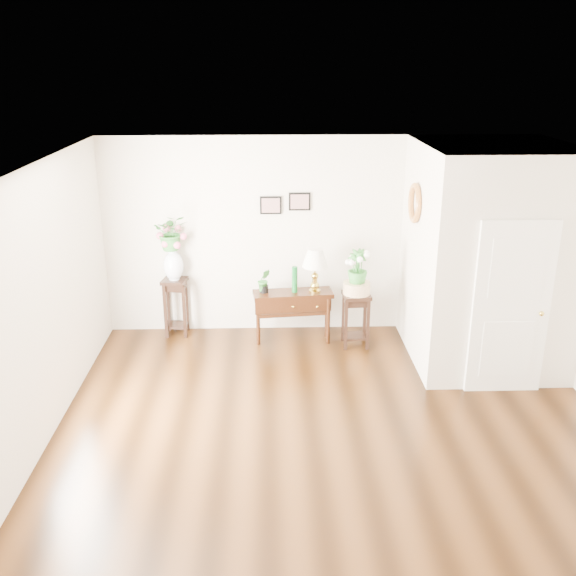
{
  "coord_description": "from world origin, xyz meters",
  "views": [
    {
      "loc": [
        -0.68,
        -6.0,
        3.78
      ],
      "look_at": [
        -0.46,
        1.3,
        1.15
      ],
      "focal_mm": 40.0,
      "sensor_mm": 36.0,
      "label": 1
    }
  ],
  "objects_px": {
    "console_table": "(293,316)",
    "plant_stand_b": "(355,320)",
    "table_lamp": "(315,268)",
    "plant_stand_a": "(176,307)"
  },
  "relations": [
    {
      "from": "table_lamp",
      "to": "plant_stand_a",
      "type": "xyz_separation_m",
      "value": [
        -1.96,
        0.28,
        -0.66
      ]
    },
    {
      "from": "plant_stand_a",
      "to": "plant_stand_b",
      "type": "bearing_deg",
      "value": -10.35
    },
    {
      "from": "table_lamp",
      "to": "plant_stand_b",
      "type": "xyz_separation_m",
      "value": [
        0.56,
        -0.18,
        -0.7
      ]
    },
    {
      "from": "console_table",
      "to": "table_lamp",
      "type": "height_order",
      "value": "table_lamp"
    },
    {
      "from": "console_table",
      "to": "plant_stand_a",
      "type": "bearing_deg",
      "value": 164.49
    },
    {
      "from": "console_table",
      "to": "plant_stand_b",
      "type": "height_order",
      "value": "plant_stand_b"
    },
    {
      "from": "console_table",
      "to": "table_lamp",
      "type": "distance_m",
      "value": 0.78
    },
    {
      "from": "console_table",
      "to": "table_lamp",
      "type": "xyz_separation_m",
      "value": [
        0.3,
        0.0,
        0.71
      ]
    },
    {
      "from": "plant_stand_a",
      "to": "console_table",
      "type": "bearing_deg",
      "value": -9.42
    },
    {
      "from": "console_table",
      "to": "plant_stand_a",
      "type": "xyz_separation_m",
      "value": [
        -1.66,
        0.28,
        0.05
      ]
    }
  ]
}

